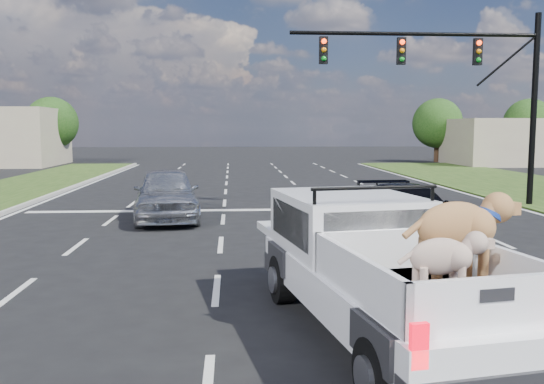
{
  "coord_description": "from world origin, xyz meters",
  "views": [
    {
      "loc": [
        -1.46,
        -10.03,
        2.86
      ],
      "look_at": [
        -0.62,
        2.0,
        1.52
      ],
      "focal_mm": 38.0,
      "sensor_mm": 36.0,
      "label": 1
    }
  ],
  "objects_px": {
    "pickup_truck": "(377,264)",
    "silver_sedan": "(166,193)",
    "traffic_signal": "(471,76)",
    "black_coupe": "(409,210)"
  },
  "relations": [
    {
      "from": "traffic_signal",
      "to": "pickup_truck",
      "type": "xyz_separation_m",
      "value": [
        -6.65,
        -12.82,
        -3.74
      ]
    },
    {
      "from": "traffic_signal",
      "to": "pickup_truck",
      "type": "bearing_deg",
      "value": -117.4
    },
    {
      "from": "pickup_truck",
      "to": "black_coupe",
      "type": "height_order",
      "value": "pickup_truck"
    },
    {
      "from": "silver_sedan",
      "to": "black_coupe",
      "type": "distance_m",
      "value": 7.52
    },
    {
      "from": "traffic_signal",
      "to": "black_coupe",
      "type": "distance_m",
      "value": 7.85
    },
    {
      "from": "traffic_signal",
      "to": "silver_sedan",
      "type": "height_order",
      "value": "traffic_signal"
    },
    {
      "from": "black_coupe",
      "to": "pickup_truck",
      "type": "bearing_deg",
      "value": -114.38
    },
    {
      "from": "pickup_truck",
      "to": "silver_sedan",
      "type": "distance_m",
      "value": 11.26
    },
    {
      "from": "traffic_signal",
      "to": "silver_sedan",
      "type": "relative_size",
      "value": 1.89
    },
    {
      "from": "pickup_truck",
      "to": "silver_sedan",
      "type": "relative_size",
      "value": 1.2
    }
  ]
}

